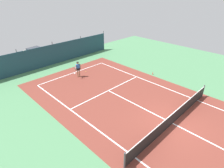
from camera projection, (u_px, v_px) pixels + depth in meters
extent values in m
plane|color=#4C8456|center=(172.00, 123.00, 12.84)|extent=(36.00, 36.00, 0.00)
cube|color=brown|center=(172.00, 123.00, 12.84)|extent=(11.02, 26.60, 0.01)
cube|color=white|center=(74.00, 73.00, 20.28)|extent=(8.22, 0.10, 0.01)
cube|color=white|center=(135.00, 158.00, 10.27)|extent=(0.10, 23.80, 0.01)
cube|color=white|center=(197.00, 100.00, 15.40)|extent=(0.10, 23.80, 0.01)
cube|color=white|center=(108.00, 91.00, 16.84)|extent=(8.22, 0.10, 0.01)
cube|color=white|center=(172.00, 123.00, 12.84)|extent=(0.10, 12.80, 0.01)
cube|color=white|center=(74.00, 73.00, 20.18)|extent=(0.10, 0.30, 0.01)
cube|color=black|center=(173.00, 118.00, 12.62)|extent=(9.92, 0.03, 0.95)
cube|color=white|center=(175.00, 112.00, 12.39)|extent=(9.92, 0.04, 0.05)
cylinder|color=#47474C|center=(125.00, 160.00, 9.46)|extent=(0.10, 0.10, 1.10)
cylinder|color=#47474C|center=(203.00, 91.00, 15.71)|extent=(0.10, 0.10, 1.10)
cube|color=#1E3D4C|center=(54.00, 54.00, 22.12)|extent=(16.22, 0.06, 2.40)
cylinder|color=#595B60|center=(19.00, 62.00, 19.56)|extent=(0.08, 0.08, 2.70)
cylinder|color=#595B60|center=(54.00, 53.00, 22.09)|extent=(0.08, 0.08, 2.70)
cylinder|color=#595B60|center=(81.00, 46.00, 24.62)|extent=(0.08, 0.08, 2.70)
cylinder|color=#595B60|center=(104.00, 40.00, 27.15)|extent=(0.08, 0.08, 2.70)
cube|color=#234C1E|center=(52.00, 58.00, 22.80)|extent=(14.60, 0.70, 1.10)
cylinder|color=#9E7051|center=(79.00, 73.00, 19.26)|extent=(0.12, 0.12, 0.82)
cylinder|color=#9E7051|center=(78.00, 73.00, 19.22)|extent=(0.12, 0.12, 0.82)
cylinder|color=black|center=(78.00, 69.00, 19.01)|extent=(0.40, 0.40, 0.22)
cube|color=#2D6BB7|center=(78.00, 67.00, 18.92)|extent=(0.41, 0.35, 0.56)
sphere|color=#9E7051|center=(78.00, 63.00, 18.72)|extent=(0.22, 0.22, 0.22)
cylinder|color=black|center=(78.00, 62.00, 18.67)|extent=(0.23, 0.23, 0.04)
cylinder|color=#9E7051|center=(80.00, 67.00, 18.96)|extent=(0.09, 0.09, 0.58)
cylinder|color=#9E7051|center=(76.00, 67.00, 18.75)|extent=(0.34, 0.50, 0.41)
cylinder|color=black|center=(76.00, 70.00, 18.53)|extent=(0.16, 0.25, 0.13)
torus|color=teal|center=(75.00, 68.00, 18.43)|extent=(0.33, 0.26, 0.29)
sphere|color=#CCDB33|center=(86.00, 72.00, 20.52)|extent=(0.07, 0.07, 0.07)
cube|color=silver|center=(37.00, 56.00, 23.08)|extent=(2.35, 4.40, 0.80)
cube|color=#2D333D|center=(36.00, 50.00, 22.77)|extent=(1.77, 2.08, 0.56)
cylinder|color=black|center=(50.00, 59.00, 23.21)|extent=(0.30, 0.66, 0.64)
cylinder|color=black|center=(37.00, 63.00, 21.94)|extent=(0.30, 0.66, 0.64)
cylinder|color=black|center=(38.00, 55.00, 24.60)|extent=(0.30, 0.66, 0.64)
cylinder|color=black|center=(25.00, 59.00, 23.34)|extent=(0.30, 0.66, 0.64)
cylinder|color=#D84C38|center=(153.00, 73.00, 19.87)|extent=(0.08, 0.08, 0.24)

